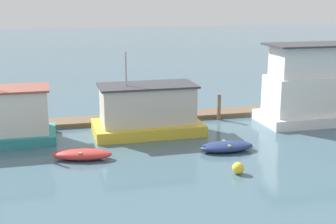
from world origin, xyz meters
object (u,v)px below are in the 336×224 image
Objects in this scene: houseboat_white at (316,87)px; mooring_post_far_left at (219,107)px; houseboat_teal at (4,117)px; dinghy_navy at (226,147)px; mooring_post_near_right at (279,104)px; mooring_post_near_left at (153,109)px; houseboat_yellow at (147,111)px; dinghy_red at (82,154)px; buoy_yellow at (238,168)px.

mooring_post_far_left is at bearing 161.44° from houseboat_white.
houseboat_teal is 19.62m from houseboat_white.
houseboat_white reaches higher than dinghy_navy.
mooring_post_near_left reaches higher than mooring_post_near_right.
mooring_post_near_left is (-10.51, 2.01, -1.29)m from houseboat_white.
dinghy_navy is (3.40, -4.50, -1.11)m from houseboat_yellow.
houseboat_teal is at bearing 134.20° from dinghy_red.
mooring_post_far_left is at bearing 74.91° from buoy_yellow.
mooring_post_far_left is at bearing 31.07° from dinghy_red.
buoy_yellow is (-0.68, -3.27, 0.03)m from dinghy_navy.
houseboat_yellow is 3.72× the size of mooring_post_far_left.
buoy_yellow is at bearing -126.30° from mooring_post_near_right.
dinghy_navy is at bearing -67.64° from mooring_post_near_left.
buoy_yellow is at bearing -78.65° from mooring_post_near_left.
houseboat_white is 3.59× the size of mooring_post_near_left.
buoy_yellow is (-8.58, -7.62, -2.03)m from houseboat_white.
dinghy_red is 1.99× the size of mooring_post_near_right.
houseboat_teal reaches higher than mooring_post_near_left.
houseboat_white reaches higher than mooring_post_near_left.
mooring_post_near_left is (-4.53, 0.00, 0.14)m from mooring_post_far_left.
mooring_post_far_left is 9.99m from buoy_yellow.
houseboat_yellow reaches higher than mooring_post_near_left.
mooring_post_near_right is at bearing 5.15° from houseboat_teal.
houseboat_yellow is 3.20× the size of mooring_post_near_left.
mooring_post_near_left is at bearing 48.81° from dinghy_red.
mooring_post_near_left is 3.61× the size of buoy_yellow.
mooring_post_far_left is (1.91, 6.36, 0.62)m from dinghy_navy.
dinghy_navy is (-7.90, -4.35, -2.06)m from houseboat_white.
buoy_yellow is at bearing -35.98° from houseboat_teal.
dinghy_red is 11.20m from mooring_post_far_left.
dinghy_red is at bearing -131.19° from mooring_post_near_left.
houseboat_teal is 18.17m from mooring_post_near_right.
houseboat_teal is 13.72m from mooring_post_far_left.
dinghy_red reaches higher than dinghy_navy.
mooring_post_far_left reaches higher than dinghy_red.
dinghy_red is at bearing -45.80° from houseboat_teal.
houseboat_teal reaches higher than dinghy_red.
mooring_post_near_right is (18.09, 1.63, -0.65)m from houseboat_teal.
mooring_post_far_left is (-4.48, 0.00, 0.05)m from mooring_post_near_right.
mooring_post_far_left reaches higher than dinghy_navy.
houseboat_yellow is 2.18× the size of dinghy_navy.
dinghy_red is (4.03, -4.14, -1.21)m from houseboat_teal.
houseboat_teal is 0.77× the size of houseboat_white.
houseboat_white is 16.15m from dinghy_red.
dinghy_red is 1.87× the size of mooring_post_far_left.
houseboat_yellow is 9.98m from mooring_post_near_right.
mooring_post_near_right is 11.96m from buoy_yellow.
dinghy_red is at bearing 151.12° from buoy_yellow.
mooring_post_near_left reaches higher than buoy_yellow.
houseboat_yellow is 1.99× the size of dinghy_red.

